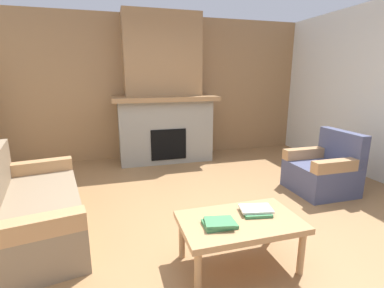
{
  "coord_description": "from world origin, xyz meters",
  "views": [
    {
      "loc": [
        -0.96,
        -2.61,
        1.59
      ],
      "look_at": [
        0.05,
        0.89,
        0.7
      ],
      "focal_mm": 26.2,
      "sensor_mm": 36.0,
      "label": 1
    }
  ],
  "objects_px": {
    "fireplace": "(164,99)",
    "armchair": "(324,171)",
    "coffee_table": "(240,225)",
    "couch": "(28,209)"
  },
  "relations": [
    {
      "from": "fireplace",
      "to": "coffee_table",
      "type": "height_order",
      "value": "fireplace"
    },
    {
      "from": "armchair",
      "to": "coffee_table",
      "type": "distance_m",
      "value": 2.17
    },
    {
      "from": "couch",
      "to": "coffee_table",
      "type": "bearing_deg",
      "value": -29.27
    },
    {
      "from": "couch",
      "to": "armchair",
      "type": "distance_m",
      "value": 3.67
    },
    {
      "from": "fireplace",
      "to": "armchair",
      "type": "height_order",
      "value": "fireplace"
    },
    {
      "from": "couch",
      "to": "armchair",
      "type": "xyz_separation_m",
      "value": [
        3.67,
        0.12,
        0.01
      ]
    },
    {
      "from": "armchair",
      "to": "fireplace",
      "type": "bearing_deg",
      "value": 130.29
    },
    {
      "from": "fireplace",
      "to": "coffee_table",
      "type": "bearing_deg",
      "value": -89.82
    },
    {
      "from": "fireplace",
      "to": "armchair",
      "type": "bearing_deg",
      "value": -49.71
    },
    {
      "from": "couch",
      "to": "armchair",
      "type": "relative_size",
      "value": 2.26
    }
  ]
}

